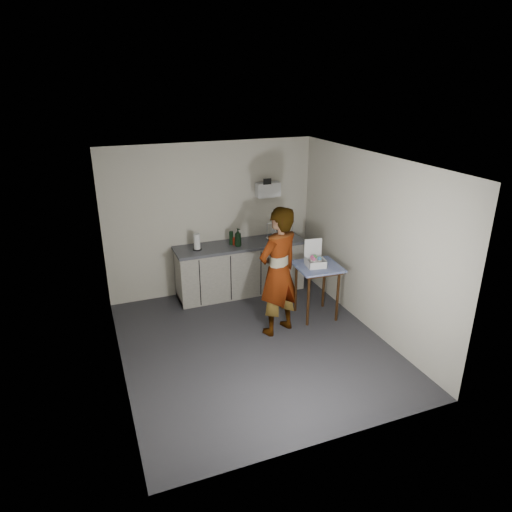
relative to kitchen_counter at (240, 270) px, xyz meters
name	(u,v)px	position (x,y,z in m)	size (l,w,h in m)	color
ground	(254,345)	(-0.40, -1.70, -0.43)	(4.00, 4.00, 0.00)	#2B2B30
wall_back	(212,220)	(-0.40, 0.29, 0.87)	(3.60, 0.02, 2.60)	beige
wall_right	(369,244)	(1.39, -1.70, 0.87)	(0.02, 4.00, 2.60)	beige
wall_left	(113,281)	(-2.19, -1.70, 0.87)	(0.02, 4.00, 2.60)	beige
ceiling	(254,162)	(-0.40, -1.70, 2.17)	(3.60, 4.00, 0.01)	white
kitchen_counter	(240,270)	(0.00, 0.00, 0.00)	(2.24, 0.62, 0.91)	black
wall_shelf	(268,190)	(0.60, 0.22, 1.32)	(0.42, 0.18, 0.37)	white
side_table	(317,272)	(0.82, -1.24, 0.33)	(0.71, 0.71, 0.86)	#35200C
standing_man	(278,272)	(0.07, -1.45, 0.54)	(0.70, 0.46, 1.92)	#B2A593
soap_bottle	(238,237)	(-0.07, -0.10, 0.64)	(0.12, 0.12, 0.31)	black
soda_can	(234,241)	(-0.10, -0.01, 0.55)	(0.07, 0.07, 0.13)	red
dark_bottle	(231,238)	(-0.15, 0.01, 0.60)	(0.07, 0.07, 0.23)	black
paper_towel	(197,242)	(-0.75, -0.02, 0.61)	(0.15, 0.15, 0.27)	black
dish_rack	(279,236)	(0.70, -0.06, 0.55)	(0.40, 0.30, 0.28)	white
bakery_box	(315,260)	(0.78, -1.23, 0.52)	(0.32, 0.33, 0.39)	white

